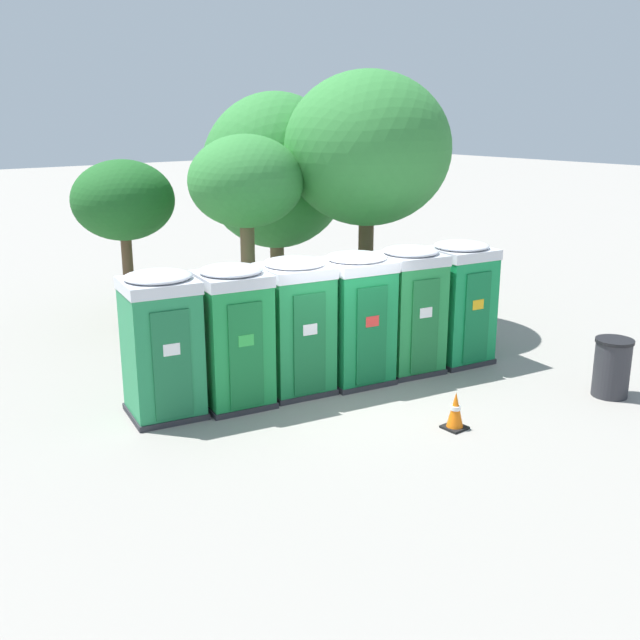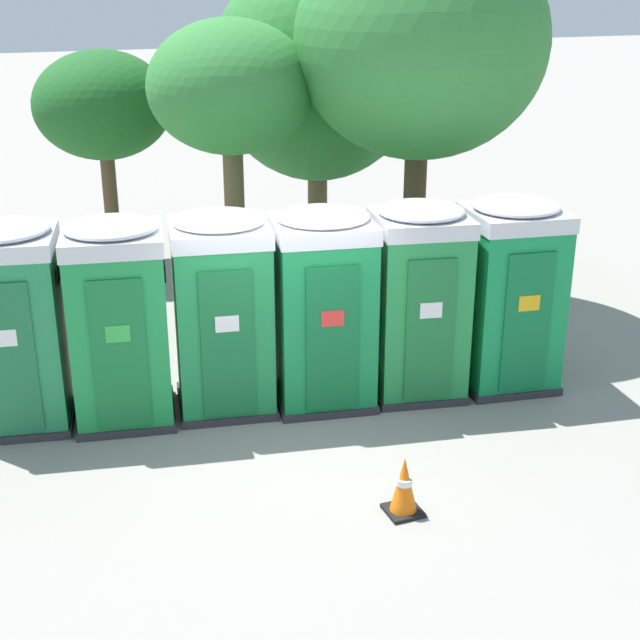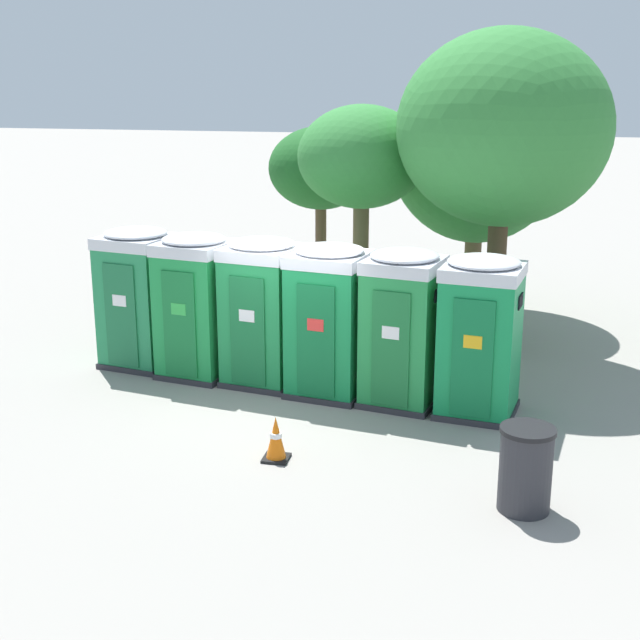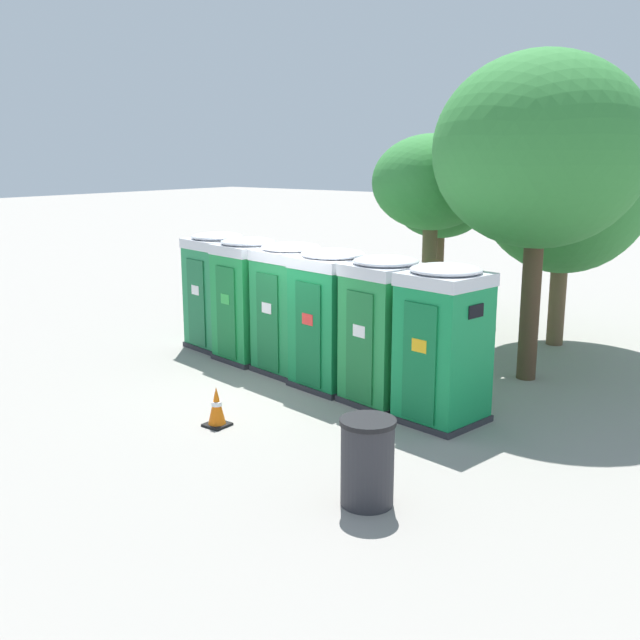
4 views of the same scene
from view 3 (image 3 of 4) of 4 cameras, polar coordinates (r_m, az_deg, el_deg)
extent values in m
plane|color=gray|center=(14.94, -2.27, -4.86)|extent=(120.00, 120.00, 0.00)
cube|color=#2D2D33|center=(16.81, -11.27, -2.59)|extent=(1.43, 1.41, 0.10)
cube|color=#23884F|center=(16.50, -11.48, 1.04)|extent=(1.36, 1.34, 2.10)
cube|color=#1B6A3D|center=(16.06, -12.63, 0.28)|extent=(0.63, 0.15, 1.85)
cube|color=white|center=(15.97, -12.73, 1.21)|extent=(0.28, 0.06, 0.20)
cube|color=black|center=(16.00, -9.87, 3.37)|extent=(0.09, 0.36, 0.20)
cube|color=silver|center=(16.25, -11.70, 4.96)|extent=(1.40, 1.38, 0.20)
ellipsoid|color=silver|center=(16.22, -11.73, 5.48)|extent=(1.33, 1.32, 0.18)
cube|color=#2D2D33|center=(16.09, -7.75, -3.27)|extent=(1.38, 1.39, 0.10)
cube|color=#1C9143|center=(15.76, -7.90, 0.51)|extent=(1.31, 1.32, 2.10)
cube|color=#167134|center=(15.30, -8.98, -0.30)|extent=(0.62, 0.14, 1.85)
cube|color=green|center=(15.21, -9.06, 0.68)|extent=(0.28, 0.06, 0.20)
cube|color=black|center=(15.31, -6.13, 2.95)|extent=(0.09, 0.36, 0.20)
cube|color=silver|center=(15.50, -8.06, 4.61)|extent=(1.35, 1.36, 0.20)
ellipsoid|color=silver|center=(15.47, -8.08, 5.16)|extent=(1.29, 1.30, 0.18)
cube|color=#2D2D33|center=(15.59, -3.61, -3.78)|extent=(1.40, 1.39, 0.10)
cube|color=#1C8744|center=(15.25, -3.68, 0.11)|extent=(1.33, 1.32, 2.10)
cube|color=#166935|center=(14.77, -4.66, -0.75)|extent=(0.63, 0.14, 1.85)
cube|color=white|center=(14.68, -4.71, 0.27)|extent=(0.28, 0.06, 0.20)
cube|color=black|center=(14.83, -1.69, 2.61)|extent=(0.09, 0.36, 0.20)
cube|color=silver|center=(14.98, -3.76, 4.35)|extent=(1.37, 1.36, 0.20)
ellipsoid|color=silver|center=(14.95, -3.77, 4.91)|extent=(1.30, 1.30, 0.18)
cube|color=#2D2D33|center=(15.05, 0.58, -4.49)|extent=(1.42, 1.39, 0.10)
cube|color=#158644|center=(14.70, 0.59, -0.46)|extent=(1.35, 1.33, 2.10)
cube|color=#116835|center=(14.20, -0.27, -1.38)|extent=(0.64, 0.14, 1.85)
cube|color=red|center=(14.11, -0.30, -0.33)|extent=(0.28, 0.06, 0.20)
cube|color=black|center=(14.31, 2.82, 2.11)|extent=(0.09, 0.36, 0.20)
cube|color=silver|center=(14.42, 0.60, 3.92)|extent=(1.39, 1.37, 0.20)
ellipsoid|color=silver|center=(14.39, 0.60, 4.51)|extent=(1.32, 1.30, 0.18)
cube|color=#2D2D33|center=(14.70, 5.19, -5.06)|extent=(1.38, 1.40, 0.10)
cube|color=#228D43|center=(14.35, 5.30, -0.95)|extent=(1.32, 1.34, 2.10)
cube|color=#1A6E34|center=(13.84, 4.53, -1.90)|extent=(0.61, 0.15, 1.85)
cube|color=white|center=(13.74, 4.53, -0.83)|extent=(0.28, 0.06, 0.20)
cube|color=black|center=(13.99, 7.58, 1.66)|extent=(0.09, 0.36, 0.20)
cube|color=silver|center=(14.06, 5.42, 3.54)|extent=(1.36, 1.38, 0.20)
ellipsoid|color=silver|center=(14.02, 5.43, 4.13)|extent=(1.29, 1.31, 0.18)
cube|color=#2D2D33|center=(14.42, 9.97, -5.67)|extent=(1.37, 1.36, 0.10)
cube|color=#148F4A|center=(14.06, 10.19, -1.50)|extent=(1.30, 1.30, 2.10)
cube|color=#106F3A|center=(13.53, 9.71, -2.50)|extent=(0.62, 0.12, 1.85)
cube|color=yellow|center=(13.43, 9.75, -1.41)|extent=(0.28, 0.05, 0.20)
cube|color=black|center=(13.77, 12.72, 1.18)|extent=(0.08, 0.36, 0.20)
cube|color=silver|center=(13.76, 10.42, 3.08)|extent=(1.34, 1.34, 0.20)
ellipsoid|color=silver|center=(13.73, 10.45, 3.69)|extent=(1.27, 1.27, 0.18)
cylinder|color=brown|center=(19.80, 9.74, 3.92)|extent=(0.37, 0.37, 2.51)
ellipsoid|color=#337F38|center=(19.46, 10.07, 10.66)|extent=(3.76, 3.76, 3.93)
cylinder|color=#4C3826|center=(16.89, 11.18, 3.11)|extent=(0.36, 0.36, 3.28)
ellipsoid|color=#337F38|center=(16.52, 11.67, 11.94)|extent=(3.82, 3.82, 3.49)
cylinder|color=brown|center=(18.06, 2.61, 3.83)|extent=(0.32, 0.32, 3.04)
ellipsoid|color=#337F38|center=(17.75, 2.69, 10.40)|extent=(2.54, 2.54, 2.02)
cylinder|color=brown|center=(21.41, 0.05, 5.00)|extent=(0.27, 0.27, 2.48)
ellipsoid|color=#1E5B23|center=(21.15, 0.06, 9.71)|extent=(2.46, 2.46, 1.93)
cylinder|color=#2D2D33|center=(11.36, 13.01, -9.41)|extent=(0.65, 0.65, 1.03)
cylinder|color=black|center=(11.14, 13.18, -6.88)|extent=(0.69, 0.69, 0.06)
cube|color=black|center=(12.62, -2.82, -8.82)|extent=(0.36, 0.36, 0.04)
cone|color=orange|center=(12.49, -2.84, -7.49)|extent=(0.28, 0.28, 0.60)
cylinder|color=white|center=(12.48, -2.84, -7.36)|extent=(0.17, 0.17, 0.07)
camera|label=1|loc=(12.34, -62.40, 6.60)|focal=42.00mm
camera|label=2|loc=(7.79, -47.30, 9.96)|focal=50.00mm
camera|label=4|loc=(6.17, 67.48, -4.46)|focal=42.00mm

